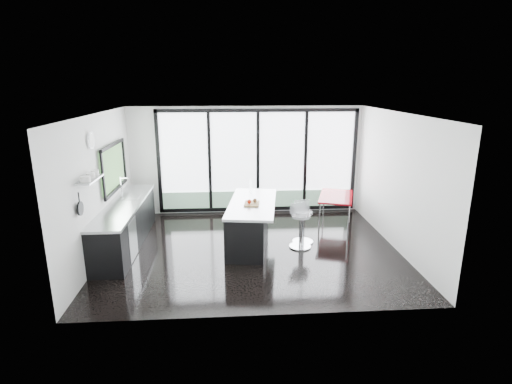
{
  "coord_description": "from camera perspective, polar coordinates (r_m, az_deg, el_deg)",
  "views": [
    {
      "loc": [
        -0.47,
        -7.76,
        3.37
      ],
      "look_at": [
        0.1,
        0.3,
        1.15
      ],
      "focal_mm": 28.0,
      "sensor_mm": 36.0,
      "label": 1
    }
  ],
  "objects": [
    {
      "name": "wall_back",
      "position": [
        10.46,
        0.1,
        3.8
      ],
      "size": [
        6.0,
        0.09,
        2.8
      ],
      "color": "silver",
      "rests_on": "ground"
    },
    {
      "name": "ceiling",
      "position": [
        7.79,
        -0.59,
        11.17
      ],
      "size": [
        6.0,
        5.0,
        0.0
      ],
      "primitive_type": "cube",
      "color": "white",
      "rests_on": "wall_back"
    },
    {
      "name": "floor",
      "position": [
        8.47,
        -0.54,
        -8.08
      ],
      "size": [
        6.0,
        5.0,
        0.0
      ],
      "primitive_type": "cube",
      "color": "black",
      "rests_on": "ground"
    },
    {
      "name": "red_table",
      "position": [
        9.98,
        11.26,
        -2.49
      ],
      "size": [
        1.14,
        1.51,
        0.72
      ],
      "primitive_type": "cube",
      "rotation": [
        0.0,
        0.0,
        -0.31
      ],
      "color": "maroon",
      "rests_on": "floor"
    },
    {
      "name": "wall_left",
      "position": [
        8.6,
        -20.89,
        2.22
      ],
      "size": [
        0.26,
        5.0,
        2.8
      ],
      "color": "silver",
      "rests_on": "ground"
    },
    {
      "name": "wall_front",
      "position": [
        5.63,
        0.99,
        -5.11
      ],
      "size": [
        6.0,
        0.0,
        2.8
      ],
      "primitive_type": "cube",
      "color": "silver",
      "rests_on": "ground"
    },
    {
      "name": "bar_stool_near",
      "position": [
        8.45,
        6.38,
        -5.56
      ],
      "size": [
        0.58,
        0.58,
        0.73
      ],
      "primitive_type": "cylinder",
      "rotation": [
        0.0,
        0.0,
        0.33
      ],
      "color": "silver",
      "rests_on": "floor"
    },
    {
      "name": "bar_stool_far",
      "position": [
        8.71,
        6.75,
        -4.97
      ],
      "size": [
        0.49,
        0.49,
        0.71
      ],
      "primitive_type": "cylinder",
      "rotation": [
        0.0,
        0.0,
        0.1
      ],
      "color": "silver",
      "rests_on": "floor"
    },
    {
      "name": "island",
      "position": [
        8.59,
        -1.01,
        -4.36
      ],
      "size": [
        1.26,
        2.38,
        1.2
      ],
      "color": "black",
      "rests_on": "floor"
    },
    {
      "name": "counter_cabinets",
      "position": [
        8.93,
        -18.14,
        -4.41
      ],
      "size": [
        0.69,
        3.24,
        1.36
      ],
      "color": "black",
      "rests_on": "floor"
    },
    {
      "name": "wall_right",
      "position": [
        8.72,
        19.53,
        1.42
      ],
      "size": [
        0.0,
        5.0,
        2.8
      ],
      "primitive_type": "cube",
      "color": "silver",
      "rests_on": "ground"
    }
  ]
}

